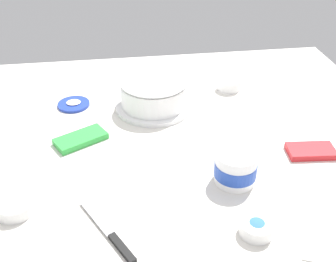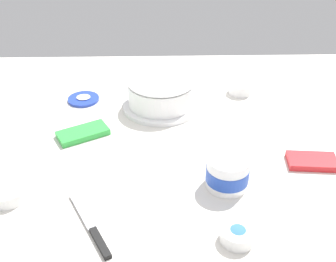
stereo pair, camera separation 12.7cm
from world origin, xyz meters
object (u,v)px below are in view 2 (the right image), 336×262
at_px(sprinkle_bowl_yellow, 7,193).
at_px(frosting_tub_lid, 84,99).
at_px(candy_box_lower, 83,133).
at_px(frosting_tub, 228,172).
at_px(spreading_knife, 93,229).
at_px(sprinkle_bowl_rainbow, 241,88).
at_px(sprinkle_bowl_blue, 238,234).
at_px(frosted_cake, 161,94).
at_px(candy_box_upper, 312,161).
at_px(paper_napkin, 319,255).

bearing_deg(sprinkle_bowl_yellow, frosting_tub_lid, 77.00).
height_order(frosting_tub_lid, candy_box_lower, candy_box_lower).
distance_m(frosting_tub, spreading_knife, 0.37).
height_order(sprinkle_bowl_rainbow, sprinkle_bowl_blue, sprinkle_bowl_rainbow).
xyz_separation_m(spreading_knife, sprinkle_bowl_rainbow, (0.46, 0.68, 0.02)).
bearing_deg(sprinkle_bowl_blue, spreading_knife, 173.85).
distance_m(frosting_tub_lid, sprinkle_bowl_rainbow, 0.57).
height_order(frosted_cake, sprinkle_bowl_yellow, frosted_cake).
distance_m(frosting_tub, sprinkle_bowl_yellow, 0.57).
relative_size(frosting_tub, candy_box_upper, 0.83).
distance_m(sprinkle_bowl_rainbow, candy_box_upper, 0.45).
relative_size(spreading_knife, candy_box_lower, 1.40).
relative_size(sprinkle_bowl_blue, paper_napkin, 0.53).
bearing_deg(frosting_tub_lid, sprinkle_bowl_yellow, -103.00).
height_order(frosted_cake, spreading_knife, frosted_cake).
bearing_deg(frosting_tub, sprinkle_bowl_blue, -90.84).
xyz_separation_m(frosted_cake, candy_box_upper, (0.43, -0.34, -0.04)).
distance_m(sprinkle_bowl_rainbow, candy_box_lower, 0.61).
xyz_separation_m(sprinkle_bowl_yellow, candy_box_upper, (0.82, 0.12, -0.01)).
relative_size(sprinkle_bowl_blue, candy_box_upper, 0.58).
bearing_deg(candy_box_lower, spreading_knife, -107.12).
bearing_deg(frosted_cake, spreading_knife, -105.97).
distance_m(frosting_tub_lid, candy_box_upper, 0.80).
distance_m(sprinkle_bowl_yellow, paper_napkin, 0.76).
bearing_deg(frosted_cake, paper_napkin, -62.95).
relative_size(sprinkle_bowl_yellow, sprinkle_bowl_blue, 1.24).
relative_size(sprinkle_bowl_yellow, candy_box_lower, 0.64).
bearing_deg(frosting_tub_lid, sprinkle_bowl_rainbow, 4.37).
relative_size(candy_box_lower, paper_napkin, 1.04).
distance_m(frosting_tub, sprinkle_bowl_rainbow, 0.54).
relative_size(frosting_tub_lid, candy_box_lower, 0.72).
bearing_deg(candy_box_lower, sprinkle_bowl_yellow, -146.32).
bearing_deg(sprinkle_bowl_yellow, paper_napkin, -15.63).
bearing_deg(frosting_tub, candy_box_upper, 18.45).
bearing_deg(candy_box_upper, paper_napkin, -99.62).
relative_size(spreading_knife, sprinkle_bowl_rainbow, 2.52).
bearing_deg(sprinkle_bowl_blue, frosted_cake, 105.21).
distance_m(sprinkle_bowl_yellow, candy_box_upper, 0.83).
relative_size(frosted_cake, frosting_tub_lid, 2.41).
xyz_separation_m(frosting_tub_lid, spreading_knife, (0.11, -0.63, -0.00)).
height_order(spreading_knife, sprinkle_bowl_rainbow, sprinkle_bowl_rainbow).
bearing_deg(spreading_knife, candy_box_upper, 22.17).
distance_m(frosted_cake, spreading_knife, 0.60).
xyz_separation_m(frosting_tub, candy_box_upper, (0.26, 0.09, -0.04)).
xyz_separation_m(frosting_tub, sprinkle_bowl_yellow, (-0.57, -0.04, -0.03)).
distance_m(frosted_cake, frosting_tub, 0.46).
height_order(frosting_tub, candy_box_upper, frosting_tub).
xyz_separation_m(frosting_tub, paper_napkin, (0.17, -0.24, -0.04)).
xyz_separation_m(sprinkle_bowl_yellow, candy_box_lower, (0.15, 0.28, -0.01)).
height_order(spreading_knife, sprinkle_bowl_blue, sprinkle_bowl_blue).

